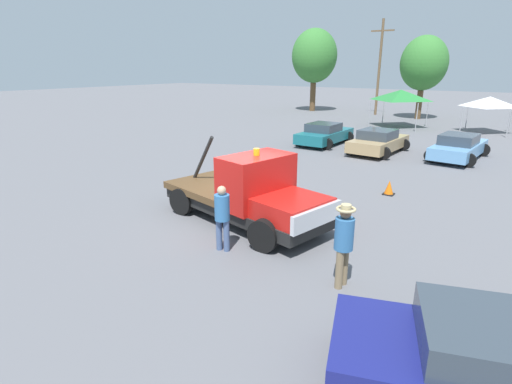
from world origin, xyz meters
TOP-DOWN VIEW (x-y plane):
  - ground_plane at (0.00, 0.00)m, footprint 160.00×160.00m
  - tow_truck at (0.35, -0.08)m, footprint 6.10×3.26m
  - person_near_truck at (4.07, -1.93)m, footprint 0.42×0.42m
  - person_at_hood at (0.78, -1.97)m, footprint 0.39×0.39m
  - parked_car_teal at (-3.39, 13.36)m, footprint 2.56×4.60m
  - parked_car_tan at (0.19, 12.64)m, footprint 2.74×4.55m
  - parked_car_skyblue at (4.16, 13.41)m, footprint 2.72×4.92m
  - canopy_tent_green at (-1.67, 23.51)m, footprint 3.61×3.61m
  - canopy_tent_white at (4.43, 24.09)m, footprint 2.98×2.98m
  - tree_left at (-12.88, 30.83)m, footprint 4.75×4.75m
  - tree_center at (-1.62, 29.98)m, footprint 4.10×4.10m
  - traffic_cone at (2.99, 5.32)m, footprint 0.40×0.40m
  - utility_pole at (-5.93, 31.01)m, footprint 2.20×0.24m

SIDE VIEW (x-z plane):
  - ground_plane at x=0.00m, z-range 0.00..0.00m
  - traffic_cone at x=2.99m, z-range -0.02..0.53m
  - parked_car_tan at x=0.19m, z-range -0.02..1.32m
  - parked_car_skyblue at x=4.16m, z-range -0.02..1.32m
  - parked_car_teal at x=-3.39m, z-range -0.02..1.32m
  - tow_truck at x=0.35m, z-range -0.31..2.20m
  - person_at_hood at x=0.78m, z-range 0.14..1.91m
  - person_near_truck at x=4.07m, z-range 0.17..2.08m
  - canopy_tent_white at x=4.43m, z-range 0.93..3.53m
  - canopy_tent_green at x=-1.67m, z-range 1.05..3.97m
  - utility_pole at x=-5.93m, z-range 0.26..9.24m
  - tree_center at x=-1.62m, z-range 1.25..8.57m
  - tree_left at x=-12.88m, z-range 1.45..9.93m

